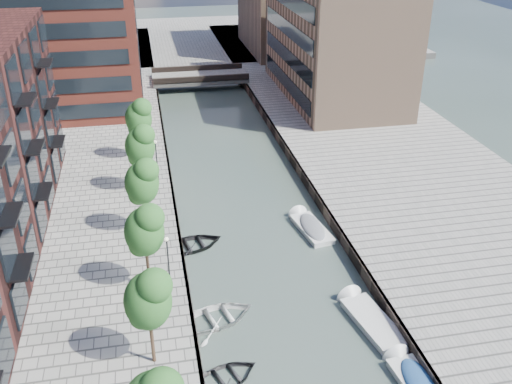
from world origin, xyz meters
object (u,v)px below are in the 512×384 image
object	(u,v)px
tree_3	(144,229)
sloop_0	(225,381)
tree_6	(138,116)
tree_5	(140,144)
motorboat_4	(309,226)
bridge	(199,77)
tree_4	(142,180)
tree_2	(148,297)
motorboat_3	(417,384)
car	(296,91)
sloop_3	(216,321)
sloop_4	(192,248)
motorboat_2	(367,317)

from	to	relation	value
tree_3	sloop_0	xyz separation A→B (m)	(3.69, -8.25, -5.31)
tree_6	tree_5	bearing A→B (deg)	-90.00
motorboat_4	bridge	bearing A→B (deg)	95.99
motorboat_4	tree_5	bearing A→B (deg)	149.48
tree_4	tree_2	bearing A→B (deg)	-90.00
bridge	tree_2	size ratio (longest dim) A/B	2.18
tree_5	motorboat_3	world-z (taller)	tree_5
tree_3	tree_6	distance (m)	21.00
tree_6	car	distance (m)	25.90
motorboat_4	tree_3	bearing A→B (deg)	-153.07
tree_4	sloop_0	world-z (taller)	tree_4
car	sloop_0	bearing A→B (deg)	-112.20
tree_6	sloop_0	bearing A→B (deg)	-82.81
sloop_0	sloop_3	xyz separation A→B (m)	(0.22, 5.00, 0.00)
tree_2	tree_6	distance (m)	28.00
tree_5	tree_6	world-z (taller)	same
tree_2	tree_5	world-z (taller)	same
motorboat_4	car	distance (m)	31.64
tree_6	motorboat_4	xyz separation A→B (m)	(12.75, -14.52, -5.10)
sloop_0	sloop_4	distance (m)	13.80
tree_4	tree_5	size ratio (longest dim) A/B	1.00
sloop_0	sloop_4	bearing A→B (deg)	-19.29
tree_3	tree_2	bearing A→B (deg)	-90.00
tree_4	motorboat_4	distance (m)	13.75
tree_6	motorboat_4	bearing A→B (deg)	-48.70
tree_4	sloop_3	distance (m)	12.19
tree_2	tree_3	xyz separation A→B (m)	(0.00, 7.00, 0.00)
car	motorboat_2	bearing A→B (deg)	-101.56
sloop_3	tree_3	bearing A→B (deg)	34.32
tree_3	motorboat_3	world-z (taller)	tree_3
tree_4	motorboat_4	size ratio (longest dim) A/B	1.10
sloop_3	motorboat_4	xyz separation A→B (m)	(8.84, 9.73, 0.21)
tree_3	sloop_4	xyz separation A→B (m)	(3.24, 5.54, -5.31)
motorboat_4	sloop_3	bearing A→B (deg)	-132.27
tree_3	motorboat_2	bearing A→B (deg)	-20.10
tree_4	sloop_0	size ratio (longest dim) A/B	1.46
motorboat_2	motorboat_4	size ratio (longest dim) A/B	1.08
tree_3	sloop_4	size ratio (longest dim) A/B	1.22
tree_2	sloop_4	world-z (taller)	tree_2
motorboat_3	sloop_0	bearing A→B (deg)	166.38
tree_2	tree_4	size ratio (longest dim) A/B	1.00
motorboat_4	tree_2	bearing A→B (deg)	-133.42
sloop_3	motorboat_4	distance (m)	13.15
bridge	sloop_0	distance (m)	55.47
tree_2	motorboat_2	world-z (taller)	tree_2
tree_3	tree_4	xyz separation A→B (m)	(0.00, 7.00, 0.00)
tree_3	motorboat_4	xyz separation A→B (m)	(12.75, 6.48, -5.10)
tree_3	car	distance (m)	42.38
tree_6	bridge	bearing A→B (deg)	71.90
bridge	car	size ratio (longest dim) A/B	3.55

